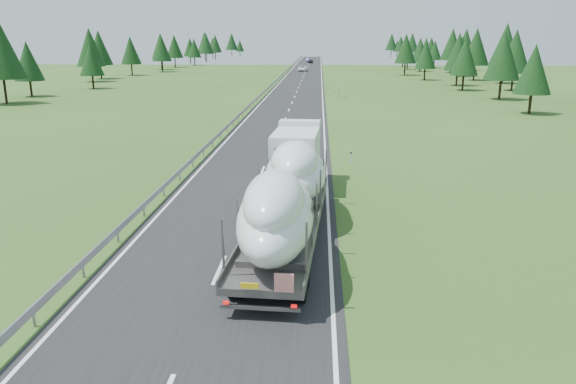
# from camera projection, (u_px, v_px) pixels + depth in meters

# --- Properties ---
(road_surface) EXTENTS (10.00, 400.00, 0.02)m
(road_surface) POSITION_uv_depth(u_px,v_px,m) (299.00, 87.00, 110.77)
(road_surface) COLOR black
(road_surface) RESTS_ON ground
(guardrail) EXTENTS (0.10, 400.00, 0.76)m
(guardrail) POSITION_uv_depth(u_px,v_px,m) (272.00, 84.00, 110.84)
(guardrail) COLOR slate
(guardrail) RESTS_ON ground
(marker_posts) EXTENTS (0.13, 350.08, 1.00)m
(marker_posts) POSITION_uv_depth(u_px,v_px,m) (328.00, 70.00, 163.26)
(marker_posts) COLOR silver
(marker_posts) RESTS_ON ground
(highway_sign) EXTENTS (0.08, 0.90, 2.60)m
(highway_sign) POSITION_uv_depth(u_px,v_px,m) (339.00, 86.00, 90.65)
(highway_sign) COLOR slate
(highway_sign) RESTS_ON ground
(tree_line_right) EXTENTS (27.69, 339.59, 12.55)m
(tree_line_right) POSITION_uv_depth(u_px,v_px,m) (484.00, 50.00, 122.07)
(tree_line_right) COLOR black
(tree_line_right) RESTS_ON ground
(tree_line_left) EXTENTS (14.16, 339.68, 12.53)m
(tree_line_left) POSITION_uv_depth(u_px,v_px,m) (140.00, 47.00, 151.09)
(tree_line_left) COLOR black
(tree_line_left) RESTS_ON ground
(boat_truck) EXTENTS (3.92, 21.60, 4.42)m
(boat_truck) POSITION_uv_depth(u_px,v_px,m) (289.00, 182.00, 27.43)
(boat_truck) COLOR silver
(boat_truck) RESTS_ON ground
(distant_van) EXTENTS (2.72, 5.82, 1.61)m
(distant_van) POSITION_uv_depth(u_px,v_px,m) (302.00, 69.00, 165.50)
(distant_van) COLOR white
(distant_van) RESTS_ON ground
(distant_car_dark) EXTENTS (2.17, 4.81, 1.60)m
(distant_car_dark) POSITION_uv_depth(u_px,v_px,m) (311.00, 61.00, 221.44)
(distant_car_dark) COLOR black
(distant_car_dark) RESTS_ON ground
(distant_car_blue) EXTENTS (1.82, 4.54, 1.47)m
(distant_car_blue) POSITION_uv_depth(u_px,v_px,m) (308.00, 60.00, 235.25)
(distant_car_blue) COLOR #1A244A
(distant_car_blue) RESTS_ON ground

